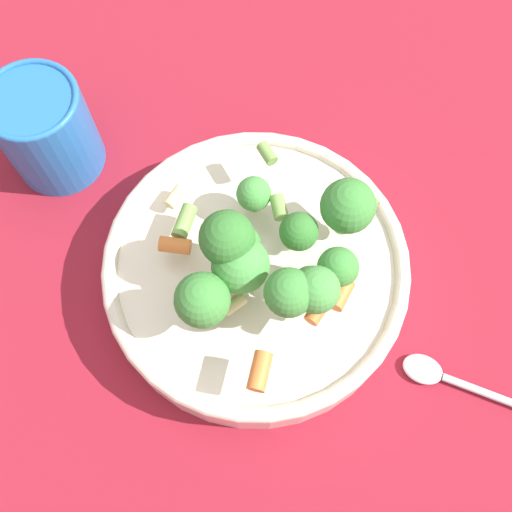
% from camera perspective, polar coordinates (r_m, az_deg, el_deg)
% --- Properties ---
extents(ground_plane, '(3.00, 3.00, 0.00)m').
position_cam_1_polar(ground_plane, '(0.57, -0.00, -2.42)').
color(ground_plane, maroon).
extents(bowl, '(0.27, 0.27, 0.05)m').
position_cam_1_polar(bowl, '(0.54, -0.00, -1.45)').
color(bowl, beige).
rests_on(bowl, ground_plane).
extents(pasta_salad, '(0.19, 0.21, 0.09)m').
position_cam_1_polar(pasta_salad, '(0.47, 1.52, 0.03)').
color(pasta_salad, '#8CB766').
rests_on(pasta_salad, bowl).
extents(cup, '(0.09, 0.09, 0.10)m').
position_cam_1_polar(cup, '(0.61, -19.36, 11.28)').
color(cup, '#2366B2').
rests_on(cup, ground_plane).
extents(spoon, '(0.17, 0.06, 0.01)m').
position_cam_1_polar(spoon, '(0.57, 19.17, -11.50)').
color(spoon, silver).
rests_on(spoon, ground_plane).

